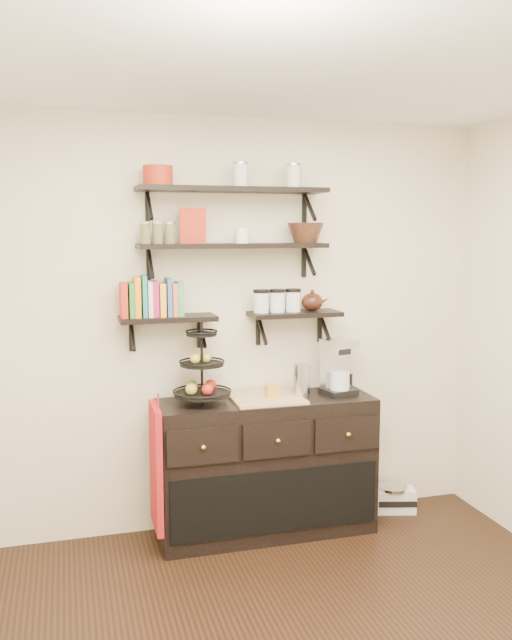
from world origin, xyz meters
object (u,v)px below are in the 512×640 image
Objects in this scene: sideboard at (266,466)px; coffee_maker at (337,367)px; fruit_stand at (202,375)px; radio at (393,499)px.

coffee_maker reaches higher than sideboard.
fruit_stand is at bearing 168.49° from coffee_maker.
sideboard reaches higher than radio.
sideboard is 3.80× the size of coffee_maker.
fruit_stand reaches higher than coffee_maker.
coffee_maker reaches higher than radio.
sideboard is 4.13× the size of radio.
sideboard is 0.76m from fruit_stand.
radio is (0.96, 0.07, -0.36)m from sideboard.
sideboard is at bearing -0.54° from fruit_stand.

